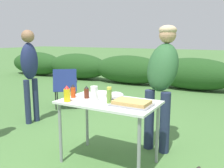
{
  "coord_description": "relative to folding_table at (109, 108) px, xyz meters",
  "views": [
    {
      "loc": [
        1.35,
        -2.36,
        1.44
      ],
      "look_at": [
        -0.09,
        0.24,
        0.89
      ],
      "focal_mm": 40.0,
      "sensor_mm": 36.0,
      "label": 1
    }
  ],
  "objects": [
    {
      "name": "food_tray",
      "position": [
        0.31,
        -0.05,
        0.1
      ],
      "size": [
        0.42,
        0.28,
        0.06
      ],
      "color": "#9E9EA3",
      "rests_on": "folding_table"
    },
    {
      "name": "bbq_sauce_bottle",
      "position": [
        -0.3,
        -0.0,
        0.15
      ],
      "size": [
        0.06,
        0.06,
        0.15
      ],
      "color": "#562314",
      "rests_on": "folding_table"
    },
    {
      "name": "shrub_hedge",
      "position": [
        -0.0,
        4.77,
        -0.21
      ],
      "size": [
        14.4,
        0.9,
        0.9
      ],
      "color": "#234C1E",
      "rests_on": "ground"
    },
    {
      "name": "hot_sauce_bottle",
      "position": [
        -0.46,
        -0.05,
        0.15
      ],
      "size": [
        0.06,
        0.06,
        0.16
      ],
      "color": "#CC4214",
      "rests_on": "folding_table"
    },
    {
      "name": "plate_stack",
      "position": [
        -0.21,
        0.17,
        0.1
      ],
      "size": [
        0.23,
        0.23,
        0.05
      ],
      "primitive_type": "cylinder",
      "color": "white",
      "rests_on": "folding_table"
    },
    {
      "name": "ground_plane",
      "position": [
        0.0,
        0.0,
        -0.66
      ],
      "size": [
        60.0,
        60.0,
        0.0
      ],
      "primitive_type": "plane",
      "color": "#4C7A3D"
    },
    {
      "name": "standing_person_with_beanie",
      "position": [
        -1.86,
        0.59,
        0.3
      ],
      "size": [
        0.25,
        0.33,
        1.57
      ],
      "rotation": [
        0.0,
        0.0,
        1.47
      ],
      "color": "#232D4C",
      "rests_on": "ground"
    },
    {
      "name": "folding_table",
      "position": [
        0.0,
        0.0,
        0.0
      ],
      "size": [
        1.1,
        0.64,
        0.74
      ],
      "color": "white",
      "rests_on": "ground"
    },
    {
      "name": "mixing_bowl",
      "position": [
        0.01,
        0.15,
        0.12
      ],
      "size": [
        0.19,
        0.19,
        0.08
      ],
      "primitive_type": "ellipsoid",
      "color": "silver",
      "rests_on": "folding_table"
    },
    {
      "name": "standing_person_in_olive_jacket",
      "position": [
        0.39,
        0.69,
        0.33
      ],
      "size": [
        0.45,
        0.54,
        1.6
      ],
      "rotation": [
        0.0,
        0.0,
        -0.11
      ],
      "color": "#232D4C",
      "rests_on": "ground"
    },
    {
      "name": "paper_cup_stack",
      "position": [
        -0.15,
        -0.06,
        0.16
      ],
      "size": [
        0.08,
        0.08,
        0.17
      ],
      "primitive_type": "cylinder",
      "color": "white",
      "rests_on": "folding_table"
    },
    {
      "name": "mustard_bottle",
      "position": [
        -0.4,
        -0.24,
        0.16
      ],
      "size": [
        0.07,
        0.07,
        0.18
      ],
      "color": "yellow",
      "rests_on": "folding_table"
    },
    {
      "name": "relish_jar",
      "position": [
        0.05,
        -0.07,
        0.16
      ],
      "size": [
        0.06,
        0.06,
        0.18
      ],
      "color": "olive",
      "rests_on": "folding_table"
    },
    {
      "name": "camp_chair_green_behind_table",
      "position": [
        -1.92,
        1.57,
        -0.2
      ],
      "size": [
        0.72,
        0.75,
        0.83
      ],
      "rotation": [
        0.0,
        0.0,
        0.64
      ],
      "color": "navy",
      "rests_on": "ground"
    }
  ]
}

